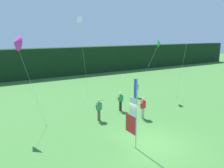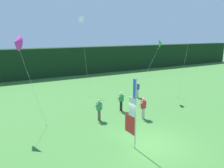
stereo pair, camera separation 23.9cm
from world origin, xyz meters
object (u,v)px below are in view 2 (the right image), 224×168
(person_far_left, at_px, (137,89))
(person_far_right, at_px, (99,109))
(person_mid_field, at_px, (143,108))
(kite_white_diamond_3, at_px, (82,25))
(person_near_banner, at_px, (121,101))
(kite_green_delta_0, at_px, (161,44))
(kite_magenta_delta_2, at_px, (17,43))
(banner_flag, at_px, (132,114))

(person_far_left, relative_size, person_far_right, 0.97)
(person_mid_field, distance_m, person_far_left, 5.86)
(kite_white_diamond_3, bearing_deg, person_mid_field, -87.96)
(person_near_banner, xyz_separation_m, person_mid_field, (0.49, -2.31, 0.02))
(person_far_left, bearing_deg, kite_green_delta_0, -31.74)
(person_far_right, distance_m, kite_white_diamond_3, 11.39)
(person_near_banner, relative_size, person_far_right, 0.98)
(person_near_banner, xyz_separation_m, person_far_right, (-2.52, -0.99, 0.02))
(person_far_left, bearing_deg, person_mid_field, -121.98)
(person_far_left, xyz_separation_m, person_far_right, (-6.12, -3.65, 0.03))
(kite_white_diamond_3, bearing_deg, person_far_right, -106.13)
(kite_green_delta_0, relative_size, kite_white_diamond_3, 0.71)
(person_near_banner, distance_m, kite_white_diamond_3, 10.28)
(person_near_banner, relative_size, kite_magenta_delta_2, 0.26)
(person_mid_field, distance_m, kite_green_delta_0, 7.66)
(person_near_banner, xyz_separation_m, kite_green_delta_0, (5.36, 1.57, 4.47))
(kite_white_diamond_3, bearing_deg, person_far_left, -57.55)
(person_near_banner, distance_m, person_far_left, 4.47)
(person_mid_field, height_order, kite_white_diamond_3, kite_white_diamond_3)
(person_near_banner, bearing_deg, person_far_right, -158.50)
(banner_flag, height_order, kite_white_diamond_3, kite_white_diamond_3)
(banner_flag, height_order, kite_green_delta_0, kite_green_delta_0)
(banner_flag, relative_size, kite_magenta_delta_2, 0.65)
(person_mid_field, height_order, kite_magenta_delta_2, kite_magenta_delta_2)
(banner_flag, xyz_separation_m, kite_green_delta_0, (8.07, 7.02, 3.41))
(person_near_banner, bearing_deg, person_mid_field, -78.04)
(person_mid_field, xyz_separation_m, kite_green_delta_0, (4.87, 3.88, 4.46))
(person_near_banner, xyz_separation_m, person_far_left, (3.60, 2.66, -0.02))
(kite_green_delta_0, distance_m, kite_magenta_delta_2, 12.96)
(kite_magenta_delta_2, distance_m, kite_white_diamond_3, 11.00)
(person_mid_field, distance_m, person_far_right, 3.29)
(person_mid_field, distance_m, kite_white_diamond_3, 12.19)
(banner_flag, bearing_deg, person_far_right, 87.52)
(kite_white_diamond_3, bearing_deg, person_near_banner, -90.83)
(person_far_left, distance_m, kite_white_diamond_3, 9.05)
(kite_green_delta_0, bearing_deg, person_mid_field, -141.45)
(person_far_left, xyz_separation_m, kite_magenta_delta_2, (-11.13, -2.29, 4.83))
(person_mid_field, distance_m, kite_magenta_delta_2, 9.72)
(person_near_banner, xyz_separation_m, kite_white_diamond_3, (0.12, 8.13, 6.30))
(banner_flag, distance_m, person_far_left, 10.33)
(person_mid_field, relative_size, kite_green_delta_0, 0.28)
(person_near_banner, relative_size, kite_white_diamond_3, 0.20)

